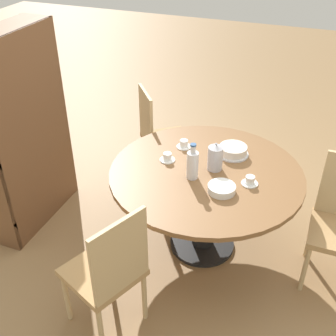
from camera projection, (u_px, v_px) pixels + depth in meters
ground_plane at (202, 244)px, 3.46m from camera, size 14.00×14.00×0.00m
dining_table at (205, 187)px, 3.14m from camera, size 1.41×1.41×0.73m
chair_a at (160, 136)px, 3.95m from camera, size 0.59×0.59×0.97m
chair_b at (109, 271)px, 2.55m from camera, size 0.55×0.55×0.97m
bookshelf at (23, 134)px, 3.33m from camera, size 0.90×0.28×1.64m
coffee_pot at (215, 157)px, 3.03m from camera, size 0.11×0.11×0.22m
water_bottle at (193, 164)px, 2.93m from camera, size 0.08×0.08×0.27m
cake_main at (233, 151)px, 3.23m from camera, size 0.24×0.24×0.07m
cup_a at (167, 157)px, 3.17m from camera, size 0.12×0.12×0.06m
cup_b at (250, 181)px, 2.91m from camera, size 0.12×0.12×0.06m
cup_c at (184, 144)px, 3.33m from camera, size 0.12×0.12×0.06m
plate_stack at (222, 189)px, 2.84m from camera, size 0.19×0.19×0.05m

